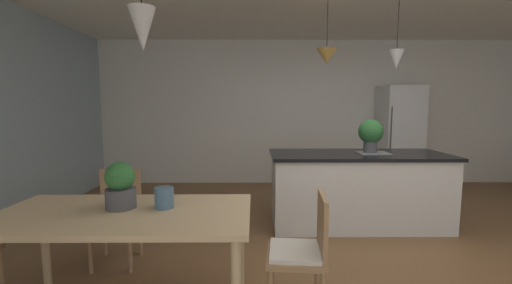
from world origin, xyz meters
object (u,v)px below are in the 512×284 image
(chair_kitchen_end, at_px, (303,250))
(vase_on_dining_table, at_px, (164,198))
(dining_table, at_px, (124,222))
(kitchen_island, at_px, (357,188))
(potted_plant_on_table, at_px, (120,185))
(potted_plant_on_island, at_px, (371,133))
(chair_far_left, at_px, (117,213))
(refrigerator, at_px, (399,137))

(chair_kitchen_end, xyz_separation_m, vase_on_dining_table, (-0.98, 0.08, 0.35))
(chair_kitchen_end, distance_m, vase_on_dining_table, 1.04)
(dining_table, bearing_deg, kitchen_island, 38.57)
(kitchen_island, xyz_separation_m, vase_on_dining_table, (-1.92, -1.66, 0.37))
(kitchen_island, height_order, vase_on_dining_table, kitchen_island)
(potted_plant_on_table, bearing_deg, potted_plant_on_island, 35.11)
(dining_table, height_order, chair_kitchen_end, chair_kitchen_end)
(vase_on_dining_table, bearing_deg, potted_plant_on_island, 38.87)
(chair_kitchen_end, bearing_deg, kitchen_island, 61.64)
(chair_kitchen_end, distance_m, kitchen_island, 1.98)
(dining_table, xyz_separation_m, potted_plant_on_island, (2.32, 1.74, 0.47))
(kitchen_island, xyz_separation_m, potted_plant_on_island, (0.14, -0.00, 0.68))
(chair_kitchen_end, distance_m, potted_plant_on_table, 1.36)
(vase_on_dining_table, bearing_deg, chair_far_left, 132.43)
(chair_far_left, xyz_separation_m, potted_plant_on_island, (2.72, 0.95, 0.67))
(chair_far_left, relative_size, vase_on_dining_table, 5.93)
(chair_far_left, bearing_deg, kitchen_island, 20.18)
(dining_table, relative_size, vase_on_dining_table, 11.83)
(dining_table, distance_m, potted_plant_on_island, 2.94)
(refrigerator, bearing_deg, potted_plant_on_table, -135.29)
(chair_far_left, bearing_deg, refrigerator, 35.70)
(chair_far_left, bearing_deg, dining_table, -63.51)
(refrigerator, bearing_deg, potted_plant_on_island, -122.75)
(refrigerator, bearing_deg, vase_on_dining_table, -132.74)
(dining_table, height_order, kitchen_island, kitchen_island)
(potted_plant_on_island, xyz_separation_m, potted_plant_on_table, (-2.37, -1.66, -0.23))
(kitchen_island, bearing_deg, vase_on_dining_table, -139.09)
(dining_table, distance_m, chair_kitchen_end, 1.25)
(dining_table, distance_m, potted_plant_on_table, 0.25)
(dining_table, xyz_separation_m, kitchen_island, (2.18, 1.74, -0.22))
(kitchen_island, height_order, potted_plant_on_island, potted_plant_on_island)
(potted_plant_on_island, bearing_deg, kitchen_island, 180.00)
(potted_plant_on_island, bearing_deg, potted_plant_on_table, -144.89)
(chair_kitchen_end, bearing_deg, dining_table, 179.79)
(kitchen_island, height_order, potted_plant_on_table, potted_plant_on_table)
(chair_far_left, height_order, refrigerator, refrigerator)
(dining_table, bearing_deg, chair_kitchen_end, -0.21)
(chair_kitchen_end, relative_size, potted_plant_on_table, 2.63)
(chair_kitchen_end, relative_size, chair_far_left, 1.00)
(dining_table, xyz_separation_m, vase_on_dining_table, (0.26, 0.08, 0.15))
(potted_plant_on_table, bearing_deg, refrigerator, 44.71)
(dining_table, height_order, chair_far_left, chair_far_left)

